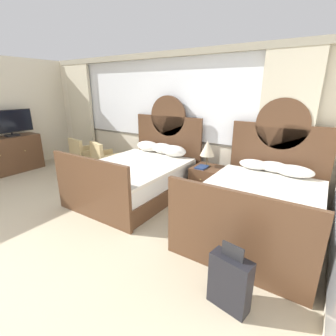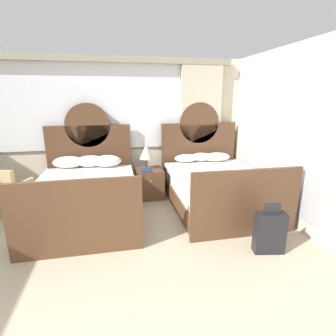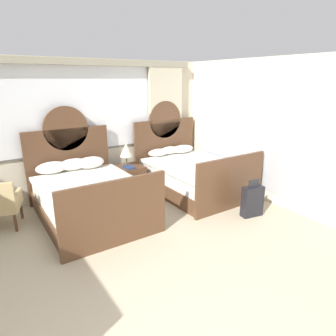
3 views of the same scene
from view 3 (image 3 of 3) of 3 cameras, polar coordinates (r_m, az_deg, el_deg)
name	(u,v)px [view 3 (image 3 of 3)]	position (r m, az deg, el deg)	size (l,w,h in m)	color
wall_back_window	(48,127)	(6.03, -22.15, 7.28)	(6.88, 0.22, 2.70)	beige
wall_right_mirror	(276,133)	(5.85, 20.05, 6.29)	(0.08, 4.96, 2.70)	beige
bed_near_window	(88,196)	(5.30, -15.10, -5.17)	(1.61, 2.22, 1.83)	brown
bed_near_mirror	(191,174)	(6.31, 4.52, -1.10)	(1.61, 2.22, 1.83)	brown
nightstand_between_beds	(130,179)	(6.30, -7.32, -2.13)	(0.53, 0.56, 0.57)	brown
table_lamp_on_nightstand	(126,150)	(6.14, -8.05, 3.43)	(0.27, 0.27, 0.49)	brown
book_on_nightstand	(129,167)	(6.09, -7.54, 0.16)	(0.18, 0.26, 0.03)	navy
suitcase_on_floor	(252,201)	(5.39, 15.93, -6.15)	(0.40, 0.23, 0.68)	black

